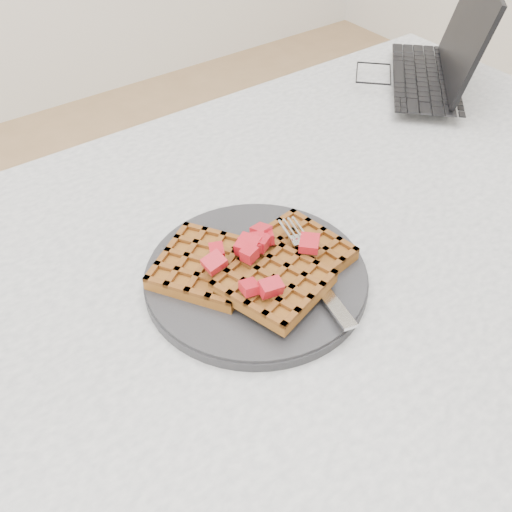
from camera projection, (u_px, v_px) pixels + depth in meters
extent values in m
plane|color=tan|center=(295.00, 502.00, 1.23)|extent=(4.00, 4.00, 0.00)
cube|color=beige|center=(322.00, 251.00, 0.73)|extent=(1.20, 0.80, 0.03)
cube|color=white|center=(384.00, 199.00, 1.43)|extent=(0.06, 0.06, 0.72)
cylinder|color=#232326|center=(256.00, 276.00, 0.67)|extent=(0.26, 0.26, 0.02)
imported|color=black|center=(401.00, 80.00, 1.03)|extent=(0.33, 0.32, 0.02)
cube|color=black|center=(467.00, 30.00, 0.96)|extent=(0.21, 0.21, 0.17)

